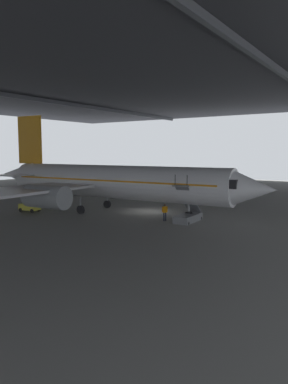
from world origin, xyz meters
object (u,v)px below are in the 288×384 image
boarding_stairs (188,214)px  crew_worker_by_stairs (165,211)px  airplane_main (108,182)px  baggage_tug (30,207)px

boarding_stairs → crew_worker_by_stairs: 2.24m
crew_worker_by_stairs → boarding_stairs: bearing=-60.7°
airplane_main → boarding_stairs: size_ratio=7.72×
crew_worker_by_stairs → baggage_tug: crew_worker_by_stairs is taller
boarding_stairs → airplane_main: bearing=90.1°
airplane_main → baggage_tug: bearing=122.0°
crew_worker_by_stairs → baggage_tug: (-3.64, 15.46, -0.43)m
boarding_stairs → crew_worker_by_stairs: size_ratio=2.75×
boarding_stairs → baggage_tug: size_ratio=1.92×
boarding_stairs → crew_worker_by_stairs: bearing=119.3°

